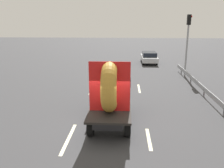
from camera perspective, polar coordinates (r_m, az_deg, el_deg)
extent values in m
plane|color=#38383A|center=(12.07, -0.88, -10.60)|extent=(120.00, 120.00, 0.00)
cylinder|color=black|center=(14.17, -3.32, -4.80)|extent=(0.28, 0.83, 0.83)
cylinder|color=black|center=(14.09, 3.59, -4.92)|extent=(0.28, 0.83, 0.83)
cylinder|color=black|center=(11.34, -5.07, -10.10)|extent=(0.28, 0.83, 0.83)
cylinder|color=black|center=(11.24, 3.69, -10.32)|extent=(0.28, 0.83, 0.83)
cube|color=black|center=(12.49, -0.25, -5.53)|extent=(1.30, 4.92, 0.25)
cube|color=black|center=(13.74, 0.13, -0.09)|extent=(2.00, 1.78, 1.35)
cube|color=black|center=(13.62, 0.12, 1.06)|extent=(2.02, 1.69, 0.44)
cube|color=black|center=(11.60, -0.51, -6.27)|extent=(2.00, 3.14, 0.10)
cube|color=black|center=(12.84, -0.09, -1.30)|extent=(1.80, 0.08, 1.10)
torus|color=#B7842D|center=(11.07, -0.58, -0.65)|extent=(0.70, 2.34, 2.34)
cube|color=red|center=(11.07, -0.58, -0.65)|extent=(1.90, 0.03, 2.34)
cylinder|color=black|center=(31.34, 7.07, 5.97)|extent=(0.22, 0.64, 0.64)
cylinder|color=black|center=(31.49, 9.93, 5.90)|extent=(0.22, 0.64, 0.64)
cylinder|color=black|center=(28.69, 7.42, 5.12)|extent=(0.22, 0.64, 0.64)
cylinder|color=black|center=(28.85, 10.53, 5.04)|extent=(0.22, 0.64, 0.64)
cube|color=silver|center=(30.04, 8.75, 6.05)|extent=(1.80, 4.21, 0.55)
cube|color=black|center=(29.86, 8.81, 7.01)|extent=(1.62, 2.36, 0.50)
cylinder|color=gray|center=(23.44, 17.21, 7.41)|extent=(0.16, 0.16, 4.74)
cube|color=black|center=(23.26, 17.77, 14.30)|extent=(0.30, 0.36, 0.90)
sphere|color=red|center=(23.31, 18.24, 14.95)|extent=(0.20, 0.20, 0.20)
cube|color=gray|center=(19.46, 19.50, 0.29)|extent=(0.06, 14.10, 0.32)
cylinder|color=slate|center=(14.77, 24.99, -6.00)|extent=(0.10, 0.10, 0.55)
cylinder|color=slate|center=(17.91, 20.95, -2.00)|extent=(0.10, 0.10, 0.55)
cylinder|color=slate|center=(21.17, 18.14, 0.79)|extent=(0.10, 0.10, 0.55)
cylinder|color=slate|center=(24.50, 16.09, 2.83)|extent=(0.10, 0.10, 0.55)
cube|color=beige|center=(11.37, -10.23, -12.54)|extent=(0.16, 2.95, 0.01)
cube|color=beige|center=(18.75, -4.69, -1.15)|extent=(0.16, 2.95, 0.01)
cube|color=beige|center=(11.28, 8.70, -12.71)|extent=(0.16, 2.09, 0.01)
cube|color=beige|center=(18.92, 6.41, -1.05)|extent=(0.16, 2.38, 0.01)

